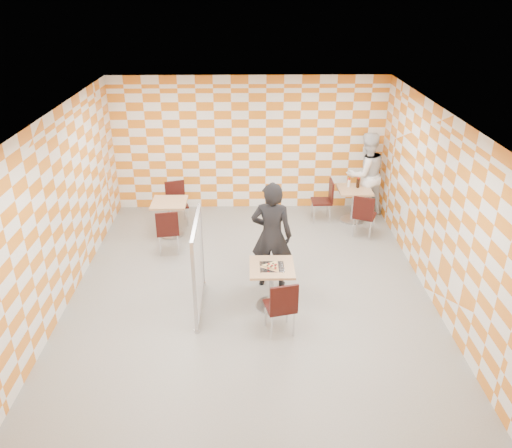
{
  "coord_description": "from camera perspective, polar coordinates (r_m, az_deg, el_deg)",
  "views": [
    {
      "loc": [
        -0.03,
        -7.2,
        4.77
      ],
      "look_at": [
        0.1,
        0.2,
        1.15
      ],
      "focal_mm": 35.0,
      "sensor_mm": 36.0,
      "label": 1
    }
  ],
  "objects": [
    {
      "name": "chair_second_side",
      "position": [
        10.92,
        7.99,
        3.03
      ],
      "size": [
        0.43,
        0.42,
        0.92
      ],
      "color": "black",
      "rests_on": "ground"
    },
    {
      "name": "chair_main_front",
      "position": [
        7.33,
        2.97,
        -9.17
      ],
      "size": [
        0.51,
        0.51,
        0.92
      ],
      "color": "black",
      "rests_on": "ground"
    },
    {
      "name": "second_table",
      "position": [
        11.02,
        11.1,
        2.81
      ],
      "size": [
        0.7,
        0.7,
        0.75
      ],
      "color": "tan",
      "rests_on": "ground"
    },
    {
      "name": "sport_bottle",
      "position": [
        10.97,
        10.56,
        4.62
      ],
      "size": [
        0.06,
        0.06,
        0.2
      ],
      "color": "white",
      "rests_on": "second_table"
    },
    {
      "name": "chair_empty_near",
      "position": [
        9.59,
        -10.07,
        -0.52
      ],
      "size": [
        0.49,
        0.5,
        0.92
      ],
      "color": "black",
      "rests_on": "ground"
    },
    {
      "name": "soda_bottle",
      "position": [
        10.97,
        11.57,
        4.6
      ],
      "size": [
        0.07,
        0.07,
        0.23
      ],
      "color": "black",
      "rests_on": "second_table"
    },
    {
      "name": "chair_second_front",
      "position": [
        10.31,
        12.24,
        1.23
      ],
      "size": [
        0.56,
        0.56,
        0.92
      ],
      "color": "black",
      "rests_on": "ground"
    },
    {
      "name": "room_shell",
      "position": [
        8.41,
        -0.72,
        3.17
      ],
      "size": [
        7.0,
        7.0,
        7.0
      ],
      "color": "gray",
      "rests_on": "ground"
    },
    {
      "name": "pizza_on_foil",
      "position": [
        7.81,
        1.83,
        -4.81
      ],
      "size": [
        0.4,
        0.4,
        0.04
      ],
      "color": "silver",
      "rests_on": "main_table"
    },
    {
      "name": "empty_table",
      "position": [
        10.33,
        -9.8,
        1.31
      ],
      "size": [
        0.7,
        0.7,
        0.75
      ],
      "color": "tan",
      "rests_on": "ground"
    },
    {
      "name": "man_dark",
      "position": [
        8.31,
        1.79,
        -1.35
      ],
      "size": [
        0.76,
        0.57,
        1.9
      ],
      "primitive_type": "imported",
      "rotation": [
        0.0,
        0.0,
        2.97
      ],
      "color": "black",
      "rests_on": "ground"
    },
    {
      "name": "man_white",
      "position": [
        11.24,
        12.39,
        5.55
      ],
      "size": [
        1.1,
        0.98,
        1.89
      ],
      "primitive_type": "imported",
      "rotation": [
        0.0,
        0.0,
        3.48
      ],
      "color": "white",
      "rests_on": "ground"
    },
    {
      "name": "main_table",
      "position": [
        7.95,
        1.8,
        -6.35
      ],
      "size": [
        0.7,
        0.7,
        0.75
      ],
      "color": "tan",
      "rests_on": "ground"
    },
    {
      "name": "chair_empty_far",
      "position": [
        10.85,
        -9.09,
        2.81
      ],
      "size": [
        0.53,
        0.54,
        0.92
      ],
      "color": "black",
      "rests_on": "ground"
    },
    {
      "name": "partition",
      "position": [
        7.83,
        -6.62,
        -4.7
      ],
      "size": [
        0.08,
        1.38,
        1.55
      ],
      "color": "white",
      "rests_on": "ground"
    }
  ]
}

